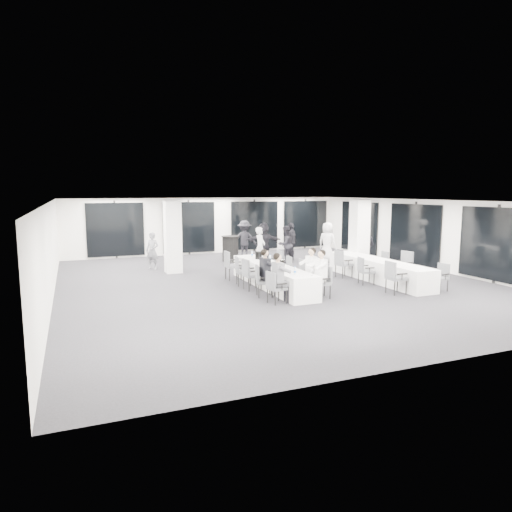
{
  "coord_description": "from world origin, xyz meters",
  "views": [
    {
      "loc": [
        -6.37,
        -14.2,
        3.16
      ],
      "look_at": [
        -0.71,
        -0.2,
        0.99
      ],
      "focal_mm": 32.0,
      "sensor_mm": 36.0,
      "label": 1
    }
  ],
  "objects_px": {
    "chair_main_left_near": "(275,285)",
    "chair_side_right_far": "(382,262)",
    "chair_main_left_far": "(231,264)",
    "chair_side_left_far": "(342,262)",
    "banquet_table_main": "(272,276)",
    "standing_guest_f": "(264,239)",
    "cocktail_table": "(230,249)",
    "standing_guest_d": "(291,239)",
    "chair_main_right_near": "(324,280)",
    "chair_side_left_mid": "(364,269)",
    "standing_guest_g": "(152,248)",
    "banquet_table_side": "(378,270)",
    "chair_main_left_fourth": "(241,269)",
    "chair_main_right_second": "(314,276)",
    "chair_side_left_near": "(394,275)",
    "chair_side_right_mid": "(404,264)",
    "standing_guest_b": "(285,242)",
    "standing_guest_a": "(260,244)",
    "chair_main_left_mid": "(250,273)",
    "standing_guest_e": "(327,239)",
    "ice_bucket_far": "(258,255)",
    "chair_main_left_second": "(262,279)",
    "chair_main_right_far": "(276,262)",
    "chair_side_right_near": "(441,275)",
    "chair_main_right_mid": "(299,271)",
    "standing_guest_c": "(245,237)",
    "ice_bucket_near": "(281,264)",
    "standing_guest_h": "(366,243)"
  },
  "relations": [
    {
      "from": "chair_main_left_near",
      "to": "chair_side_right_far",
      "type": "distance_m",
      "value": 6.11
    },
    {
      "from": "chair_main_left_far",
      "to": "chair_side_left_far",
      "type": "xyz_separation_m",
      "value": [
        3.91,
        -1.1,
        -0.01
      ]
    },
    {
      "from": "banquet_table_main",
      "to": "chair_main_left_far",
      "type": "distance_m",
      "value": 1.9
    },
    {
      "from": "banquet_table_main",
      "to": "standing_guest_f",
      "type": "distance_m",
      "value": 5.81
    },
    {
      "from": "cocktail_table",
      "to": "standing_guest_d",
      "type": "height_order",
      "value": "standing_guest_d"
    },
    {
      "from": "chair_main_right_near",
      "to": "chair_side_left_mid",
      "type": "xyz_separation_m",
      "value": [
        2.25,
        1.17,
        -0.01
      ]
    },
    {
      "from": "standing_guest_f",
      "to": "standing_guest_g",
      "type": "distance_m",
      "value": 5.08
    },
    {
      "from": "banquet_table_side",
      "to": "chair_main_left_fourth",
      "type": "relative_size",
      "value": 5.17
    },
    {
      "from": "cocktail_table",
      "to": "chair_main_left_near",
      "type": "xyz_separation_m",
      "value": [
        -1.36,
        -7.85,
        -0.06
      ]
    },
    {
      "from": "chair_main_right_second",
      "to": "chair_side_left_near",
      "type": "relative_size",
      "value": 0.96
    },
    {
      "from": "banquet_table_main",
      "to": "cocktail_table",
      "type": "xyz_separation_m",
      "value": [
        0.53,
        5.78,
        0.2
      ]
    },
    {
      "from": "chair_side_right_mid",
      "to": "standing_guest_b",
      "type": "bearing_deg",
      "value": 11.66
    },
    {
      "from": "chair_main_left_near",
      "to": "standing_guest_d",
      "type": "xyz_separation_m",
      "value": [
        4.03,
        7.1,
        0.45
      ]
    },
    {
      "from": "chair_side_left_mid",
      "to": "standing_guest_a",
      "type": "distance_m",
      "value": 5.19
    },
    {
      "from": "cocktail_table",
      "to": "chair_main_left_mid",
      "type": "xyz_separation_m",
      "value": [
        -1.37,
        -5.94,
        -0.01
      ]
    },
    {
      "from": "chair_main_left_mid",
      "to": "standing_guest_e",
      "type": "relative_size",
      "value": 0.51
    },
    {
      "from": "standing_guest_b",
      "to": "ice_bucket_far",
      "type": "height_order",
      "value": "standing_guest_b"
    },
    {
      "from": "standing_guest_a",
      "to": "chair_main_left_near",
      "type": "bearing_deg",
      "value": -155.19
    },
    {
      "from": "chair_main_left_far",
      "to": "chair_main_right_near",
      "type": "relative_size",
      "value": 1.09
    },
    {
      "from": "chair_main_left_near",
      "to": "standing_guest_a",
      "type": "xyz_separation_m",
      "value": [
        2.11,
        6.15,
        0.41
      ]
    },
    {
      "from": "chair_main_left_second",
      "to": "chair_main_right_far",
      "type": "relative_size",
      "value": 0.95
    },
    {
      "from": "chair_side_right_near",
      "to": "chair_side_right_mid",
      "type": "bearing_deg",
      "value": -10.82
    },
    {
      "from": "chair_main_right_near",
      "to": "chair_side_right_far",
      "type": "bearing_deg",
      "value": -52.75
    },
    {
      "from": "standing_guest_b",
      "to": "chair_main_left_mid",
      "type": "bearing_deg",
      "value": 35.2
    },
    {
      "from": "chair_main_right_second",
      "to": "chair_main_left_second",
      "type": "bearing_deg",
      "value": 69.68
    },
    {
      "from": "chair_side_left_mid",
      "to": "chair_side_right_mid",
      "type": "height_order",
      "value": "chair_side_right_mid"
    },
    {
      "from": "standing_guest_g",
      "to": "chair_main_right_mid",
      "type": "bearing_deg",
      "value": -13.85
    },
    {
      "from": "chair_main_left_second",
      "to": "standing_guest_f",
      "type": "bearing_deg",
      "value": 170.65
    },
    {
      "from": "chair_side_left_mid",
      "to": "chair_main_right_mid",
      "type": "bearing_deg",
      "value": -88.41
    },
    {
      "from": "banquet_table_side",
      "to": "chair_side_right_near",
      "type": "bearing_deg",
      "value": -68.69
    },
    {
      "from": "cocktail_table",
      "to": "chair_main_left_far",
      "type": "height_order",
      "value": "cocktail_table"
    },
    {
      "from": "banquet_table_main",
      "to": "chair_side_right_near",
      "type": "distance_m",
      "value": 5.37
    },
    {
      "from": "chair_main_left_near",
      "to": "chair_main_left_second",
      "type": "height_order",
      "value": "chair_main_left_second"
    },
    {
      "from": "standing_guest_c",
      "to": "chair_main_right_second",
      "type": "bearing_deg",
      "value": 107.79
    },
    {
      "from": "chair_main_right_near",
      "to": "standing_guest_c",
      "type": "bearing_deg",
      "value": 1.45
    },
    {
      "from": "chair_main_right_near",
      "to": "standing_guest_a",
      "type": "distance_m",
      "value": 6.05
    },
    {
      "from": "chair_side_left_far",
      "to": "ice_bucket_near",
      "type": "relative_size",
      "value": 3.61
    },
    {
      "from": "chair_main_right_near",
      "to": "ice_bucket_near",
      "type": "relative_size",
      "value": 3.37
    },
    {
      "from": "cocktail_table",
      "to": "chair_side_left_far",
      "type": "bearing_deg",
      "value": -63.9
    },
    {
      "from": "banquet_table_side",
      "to": "cocktail_table",
      "type": "xyz_separation_m",
      "value": [
        -3.38,
        6.18,
        0.2
      ]
    },
    {
      "from": "chair_main_right_far",
      "to": "standing_guest_b",
      "type": "height_order",
      "value": "standing_guest_b"
    },
    {
      "from": "chair_main_left_mid",
      "to": "standing_guest_h",
      "type": "bearing_deg",
      "value": 111.01
    },
    {
      "from": "banquet_table_main",
      "to": "standing_guest_h",
      "type": "height_order",
      "value": "standing_guest_h"
    },
    {
      "from": "chair_side_right_far",
      "to": "chair_main_left_fourth",
      "type": "bearing_deg",
      "value": 91.96
    },
    {
      "from": "standing_guest_h",
      "to": "ice_bucket_near",
      "type": "xyz_separation_m",
      "value": [
        -5.66,
        -3.51,
        -0.04
      ]
    },
    {
      "from": "chair_side_right_far",
      "to": "standing_guest_h",
      "type": "relative_size",
      "value": 0.48
    },
    {
      "from": "cocktail_table",
      "to": "standing_guest_e",
      "type": "xyz_separation_m",
      "value": [
        4.04,
        -1.62,
        0.41
      ]
    },
    {
      "from": "banquet_table_main",
      "to": "standing_guest_h",
      "type": "bearing_deg",
      "value": 25.87
    },
    {
      "from": "chair_main_left_near",
      "to": "chair_main_right_second",
      "type": "bearing_deg",
      "value": 103.56
    },
    {
      "from": "chair_side_right_near",
      "to": "standing_guest_e",
      "type": "distance_m",
      "value": 6.69
    }
  ]
}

